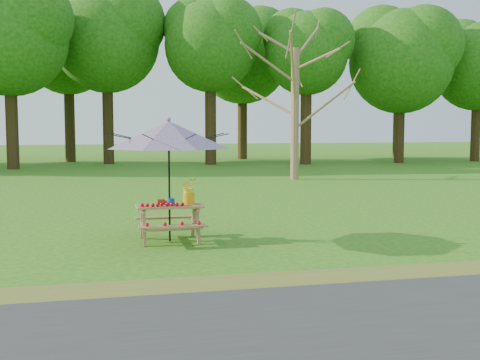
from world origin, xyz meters
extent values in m
cylinder|color=#8F694E|center=(9.19, 12.25, 2.57)|extent=(0.39, 0.39, 5.14)
cube|color=#A16F48|center=(2.92, 0.50, 0.65)|extent=(1.20, 0.62, 0.04)
cube|color=#A16F48|center=(2.92, -0.05, 0.36)|extent=(1.20, 0.22, 0.04)
cube|color=#A16F48|center=(2.92, 1.05, 0.36)|extent=(1.20, 0.22, 0.04)
cylinder|color=black|center=(2.92, 0.50, 1.12)|extent=(0.04, 0.04, 2.25)
cone|color=teal|center=(2.92, 0.50, 1.95)|extent=(2.85, 2.85, 0.49)
sphere|color=teal|center=(2.92, 0.50, 2.22)|extent=(0.08, 0.08, 0.08)
cube|color=#B52D0E|center=(2.77, 0.58, 0.72)|extent=(0.14, 0.12, 0.10)
cylinder|color=#133F9C|center=(2.94, 0.43, 0.74)|extent=(0.13, 0.13, 0.13)
cube|color=beige|center=(2.83, 0.70, 0.71)|extent=(0.13, 0.13, 0.07)
cylinder|color=#FDB10D|center=(3.28, 0.56, 0.78)|extent=(0.21, 0.21, 0.21)
imported|color=yellow|center=(3.28, 0.56, 0.98)|extent=(0.34, 0.31, 0.32)
camera|label=1|loc=(1.71, -10.37, 2.11)|focal=45.00mm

